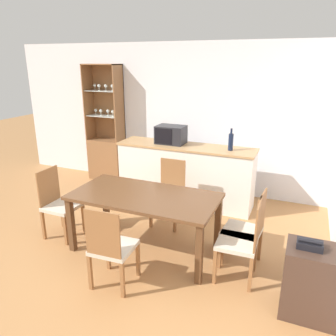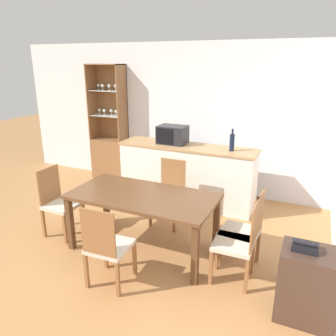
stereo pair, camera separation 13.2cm
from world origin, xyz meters
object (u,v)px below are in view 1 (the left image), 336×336
display_cabinet (107,148)px  microwave (171,135)px  dining_table (145,201)px  dining_chair_side_right_near (242,241)px  dining_chair_head_far (169,193)px  dining_chair_side_left_near (59,204)px  wine_bottle (231,142)px  telephone (310,244)px  side_cabinet (313,282)px  dining_chair_side_right_far (246,230)px  dining_chair_head_near (111,247)px

display_cabinet → microwave: display_cabinet is taller
dining_table → dining_chair_side_right_near: (1.20, -0.13, -0.19)m
dining_chair_head_far → display_cabinet: bearing=-34.9°
dining_chair_head_far → dining_chair_side_left_near: size_ratio=1.00×
dining_chair_head_far → microwave: (-0.31, 0.81, 0.66)m
wine_bottle → telephone: 2.28m
side_cabinet → telephone: 0.38m
microwave → telephone: bearing=-42.8°
microwave → dining_chair_side_left_near: bearing=-117.6°
dining_chair_side_right_near → dining_chair_side_right_far: bearing=-1.9°
dining_chair_side_left_near → side_cabinet: dining_chair_side_left_near is taller
dining_table → dining_chair_side_right_far: 1.22m
telephone → dining_chair_head_far: bearing=147.4°
display_cabinet → dining_chair_side_right_far: (3.05, -1.90, -0.17)m
dining_chair_head_far → dining_chair_head_near: 1.52m
side_cabinet → telephone: bearing=-177.2°
dining_chair_head_near → dining_table: bearing=86.9°
telephone → display_cabinet: bearing=146.4°
dining_chair_side_right_near → dining_chair_head_near: (-1.19, -0.63, 0.00)m
dining_chair_side_left_near → dining_chair_head_far: bearing=127.2°
dining_chair_side_right_near → wine_bottle: (-0.52, 1.65, 0.65)m
dining_chair_side_right_far → microwave: bearing=50.8°
dining_chair_head_near → microwave: size_ratio=2.01×
telephone → dining_chair_side_right_far: bearing=139.5°
dining_chair_side_right_near → wine_bottle: wine_bottle is taller
dining_chair_head_near → microwave: 2.44m
dining_chair_side_right_far → side_cabinet: size_ratio=1.34×
dining_chair_side_right_near → dining_chair_side_right_far: same height
dining_chair_side_left_near → telephone: 3.05m
dining_chair_head_near → wine_bottle: 2.47m
dining_chair_side_left_near → telephone: size_ratio=4.24×
dining_chair_side_left_near → microwave: bearing=152.9°
dining_chair_head_far → telephone: dining_chair_head_far is taller
side_cabinet → telephone: size_ratio=3.15×
dining_table → dining_chair_side_left_near: 1.22m
dining_table → microwave: (-0.31, 1.57, 0.47)m
dining_chair_side_left_near → dining_chair_side_right_far: (2.39, 0.26, 0.00)m
dining_chair_head_far → dining_chair_side_right_far: size_ratio=1.00×
dining_chair_side_right_near → wine_bottle: size_ratio=2.76×
dining_chair_side_left_near → side_cabinet: size_ratio=1.34×
microwave → telephone: (2.13, -1.98, -0.39)m
dining_chair_side_right_far → telephone: dining_chair_side_right_far is taller
display_cabinet → dining_chair_head_near: (1.85, -2.79, -0.17)m
microwave → telephone: microwave is taller
display_cabinet → dining_chair_side_left_near: size_ratio=2.38×
display_cabinet → wine_bottle: bearing=-11.5°
display_cabinet → wine_bottle: size_ratio=6.57×
dining_chair_head_near → telephone: (1.82, 0.35, 0.27)m
dining_chair_side_right_far → dining_chair_side_left_near: bearing=100.7°
dining_table → dining_chair_head_far: dining_chair_head_far is taller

